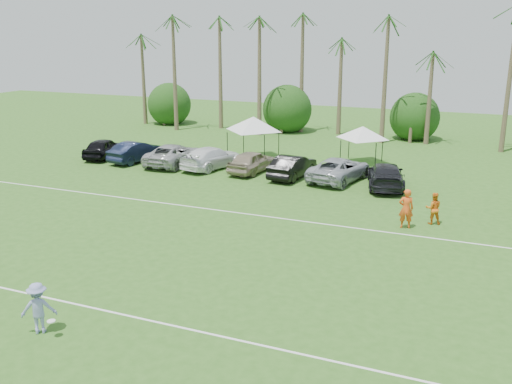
% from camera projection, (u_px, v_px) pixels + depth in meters
% --- Properties ---
extents(ground, '(120.00, 120.00, 0.00)m').
position_uv_depth(ground, '(50.00, 334.00, 18.51)').
color(ground, '#305F1C').
rests_on(ground, ground).
extents(field_lines, '(80.00, 12.10, 0.01)m').
position_uv_depth(field_lines, '(176.00, 250.00, 25.61)').
color(field_lines, white).
rests_on(field_lines, ground).
extents(palm_tree_0, '(2.40, 2.40, 8.90)m').
position_uv_depth(palm_tree_0, '(136.00, 51.00, 58.36)').
color(palm_tree_0, brown).
rests_on(palm_tree_0, ground).
extents(palm_tree_1, '(2.40, 2.40, 9.90)m').
position_uv_depth(palm_tree_1, '(178.00, 43.00, 56.26)').
color(palm_tree_1, brown).
rests_on(palm_tree_1, ground).
extents(palm_tree_2, '(2.40, 2.40, 10.90)m').
position_uv_depth(palm_tree_2, '(224.00, 34.00, 54.17)').
color(palm_tree_2, brown).
rests_on(palm_tree_2, ground).
extents(palm_tree_3, '(2.40, 2.40, 11.90)m').
position_uv_depth(palm_tree_3, '(263.00, 24.00, 52.46)').
color(palm_tree_3, brown).
rests_on(palm_tree_3, ground).
extents(palm_tree_4, '(2.40, 2.40, 8.90)m').
position_uv_depth(palm_tree_4, '(303.00, 54.00, 51.67)').
color(palm_tree_4, brown).
rests_on(palm_tree_4, ground).
extents(palm_tree_5, '(2.40, 2.40, 9.90)m').
position_uv_depth(palm_tree_5, '(347.00, 44.00, 49.95)').
color(palm_tree_5, brown).
rests_on(palm_tree_5, ground).
extents(palm_tree_6, '(2.40, 2.40, 10.90)m').
position_uv_depth(palm_tree_6, '(394.00, 34.00, 48.23)').
color(palm_tree_6, brown).
rests_on(palm_tree_6, ground).
extents(palm_tree_7, '(2.40, 2.40, 11.90)m').
position_uv_depth(palm_tree_7, '(444.00, 23.00, 46.51)').
color(palm_tree_7, brown).
rests_on(palm_tree_7, ground).
extents(palm_tree_8, '(2.40, 2.40, 8.90)m').
position_uv_depth(palm_tree_8, '(506.00, 57.00, 45.36)').
color(palm_tree_8, brown).
rests_on(palm_tree_8, ground).
extents(bush_tree_0, '(4.00, 4.00, 4.00)m').
position_uv_depth(bush_tree_0, '(169.00, 107.00, 59.68)').
color(bush_tree_0, brown).
rests_on(bush_tree_0, ground).
extents(bush_tree_1, '(4.00, 4.00, 4.00)m').
position_uv_depth(bush_tree_1, '(285.00, 114.00, 54.86)').
color(bush_tree_1, brown).
rests_on(bush_tree_1, ground).
extents(bush_tree_2, '(4.00, 4.00, 4.00)m').
position_uv_depth(bush_tree_2, '(413.00, 121.00, 50.40)').
color(bush_tree_2, brown).
rests_on(bush_tree_2, ground).
extents(sideline_player_a, '(0.84, 0.67, 2.01)m').
position_uv_depth(sideline_player_a, '(406.00, 209.00, 28.21)').
color(sideline_player_a, '#F5571B').
rests_on(sideline_player_a, ground).
extents(sideline_player_b, '(0.94, 0.82, 1.65)m').
position_uv_depth(sideline_player_b, '(433.00, 208.00, 28.85)').
color(sideline_player_b, orange).
rests_on(sideline_player_b, ground).
extents(canopy_tent_left, '(4.63, 4.63, 3.75)m').
position_uv_depth(canopy_tent_left, '(253.00, 117.00, 43.18)').
color(canopy_tent_left, black).
rests_on(canopy_tent_left, ground).
extents(canopy_tent_right, '(3.98, 3.98, 3.22)m').
position_uv_depth(canopy_tent_right, '(363.00, 126.00, 41.61)').
color(canopy_tent_right, black).
rests_on(canopy_tent_right, ground).
extents(frisbee_player, '(1.36, 1.16, 1.74)m').
position_uv_depth(frisbee_player, '(38.00, 308.00, 18.39)').
color(frisbee_player, '#8B93C6').
rests_on(frisbee_player, ground).
extents(parked_car_0, '(2.68, 4.78, 1.54)m').
position_uv_depth(parked_car_0, '(104.00, 148.00, 43.95)').
color(parked_car_0, black).
rests_on(parked_car_0, ground).
extents(parked_car_1, '(2.42, 4.88, 1.54)m').
position_uv_depth(parked_car_1, '(137.00, 152.00, 42.67)').
color(parked_car_1, black).
rests_on(parked_car_1, ground).
extents(parked_car_2, '(2.77, 5.63, 1.54)m').
position_uv_depth(parked_car_2, '(174.00, 154.00, 41.68)').
color(parked_car_2, '#A9A9A9').
rests_on(parked_car_2, ground).
extents(parked_car_3, '(3.36, 5.66, 1.54)m').
position_uv_depth(parked_car_3, '(212.00, 158.00, 40.61)').
color(parked_car_3, white).
rests_on(parked_car_3, ground).
extents(parked_car_4, '(2.25, 4.67, 1.54)m').
position_uv_depth(parked_car_4, '(252.00, 161.00, 39.43)').
color(parked_car_4, tan).
rests_on(parked_car_4, ground).
extents(parked_car_5, '(2.10, 4.81, 1.54)m').
position_uv_depth(parked_car_5, '(293.00, 166.00, 38.02)').
color(parked_car_5, black).
rests_on(parked_car_5, ground).
extents(parked_car_6, '(3.53, 5.91, 1.54)m').
position_uv_depth(parked_car_6, '(339.00, 169.00, 37.23)').
color(parked_car_6, '#A9ADB3').
rests_on(parked_car_6, ground).
extents(parked_car_7, '(3.31, 5.65, 1.54)m').
position_uv_depth(parked_car_7, '(386.00, 175.00, 35.66)').
color(parked_car_7, black).
rests_on(parked_car_7, ground).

